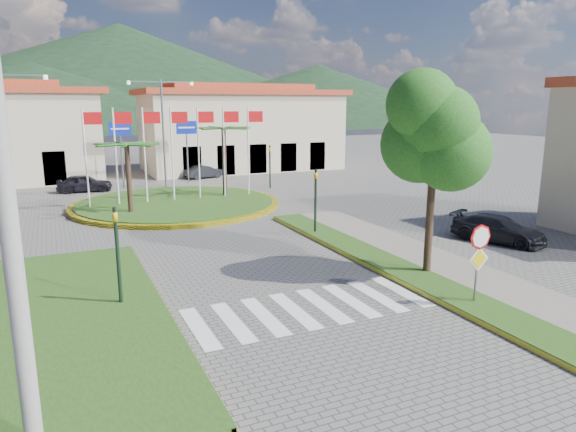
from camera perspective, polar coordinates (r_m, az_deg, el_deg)
name	(u,v)px	position (r m, az deg, el deg)	size (l,w,h in m)	color
ground	(380,367)	(13.10, 10.24, -16.21)	(160.00, 160.00, 0.00)	#625F5D
sidewalk_right	(500,298)	(18.14, 22.45, -8.42)	(4.00, 28.00, 0.15)	gray
verge_right	(471,304)	(17.31, 19.70, -9.14)	(1.60, 28.00, 0.18)	#224614
median_left	(78,318)	(16.52, -22.34, -10.40)	(5.00, 14.00, 0.18)	#224614
crosswalk	(306,308)	(16.19, 2.03, -10.22)	(8.00, 3.00, 0.01)	silver
roundabout_island	(176,203)	(32.62, -12.30, 1.40)	(12.70, 12.70, 6.00)	yellow
stop_sign	(479,251)	(16.83, 20.46, -3.70)	(0.80, 0.11, 2.65)	slate
deciduous_tree	(435,134)	(18.89, 16.00, 8.72)	(3.60, 3.60, 6.80)	black
utility_pole	(7,212)	(9.53, -28.74, 0.41)	(0.32, 0.32, 9.00)	gray
traffic_light_left	(117,247)	(16.48, -18.44, -3.34)	(0.15, 0.18, 3.20)	black
traffic_light_right	(316,195)	(24.50, 3.08, 2.29)	(0.15, 0.18, 3.20)	black
traffic_light_far	(270,162)	(38.53, -2.02, 5.98)	(0.18, 0.15, 3.20)	black
direction_sign_west	(121,141)	(40.68, -18.10, 7.97)	(1.60, 0.14, 5.20)	slate
direction_sign_east	(187,139)	(41.56, -11.18, 8.42)	(1.60, 0.14, 5.20)	slate
street_lamp_centre	(163,127)	(40.13, -13.71, 9.56)	(4.80, 0.16, 8.00)	slate
street_lamp_west	(7,135)	(33.46, -28.80, 7.91)	(4.80, 0.16, 8.00)	slate
building_right	(241,128)	(50.27, -5.26, 9.68)	(19.08, 9.54, 8.05)	beige
hill_far_mid	(122,74)	(170.96, -17.94, 14.74)	(180.00, 180.00, 30.00)	black
hill_far_east	(319,95)	(163.50, 3.42, 13.32)	(120.00, 120.00, 18.00)	black
hill_near_back	(31,96)	(139.39, -26.62, 11.83)	(110.00, 110.00, 16.00)	black
car_dark_a	(84,183)	(39.78, -21.68, 3.43)	(1.51, 3.75, 1.28)	black
car_dark_b	(204,172)	(44.46, -9.29, 4.89)	(1.17, 3.37, 1.11)	black
car_side_right	(498,229)	(25.42, 22.31, -1.33)	(1.71, 4.20, 1.22)	black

